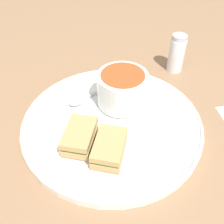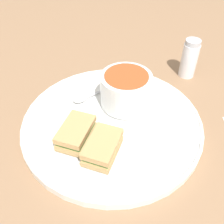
# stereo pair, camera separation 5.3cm
# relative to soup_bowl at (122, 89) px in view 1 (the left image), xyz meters

# --- Properties ---
(ground_plane) EXTENTS (2.40, 2.40, 0.00)m
(ground_plane) POSITION_rel_soup_bowl_xyz_m (-0.02, -0.06, -0.06)
(ground_plane) COLOR #8E6B4C
(plate) EXTENTS (0.38, 0.38, 0.02)m
(plate) POSITION_rel_soup_bowl_xyz_m (-0.02, -0.06, -0.05)
(plate) COLOR white
(plate) RESTS_ON ground_plane
(soup_bowl) EXTENTS (0.11, 0.11, 0.07)m
(soup_bowl) POSITION_rel_soup_bowl_xyz_m (0.00, 0.00, 0.00)
(soup_bowl) COLOR white
(soup_bowl) RESTS_ON plate
(spoon) EXTENTS (0.09, 0.09, 0.01)m
(spoon) POSITION_rel_soup_bowl_xyz_m (-0.10, -0.01, -0.03)
(spoon) COLOR silver
(spoon) RESTS_ON plate
(sandwich_half_near) EXTENTS (0.06, 0.09, 0.03)m
(sandwich_half_near) POSITION_rel_soup_bowl_xyz_m (-0.07, -0.13, -0.02)
(sandwich_half_near) COLOR tan
(sandwich_half_near) RESTS_ON plate
(sandwich_half_far) EXTENTS (0.06, 0.09, 0.03)m
(sandwich_half_far) POSITION_rel_soup_bowl_xyz_m (-0.01, -0.15, -0.02)
(sandwich_half_far) COLOR tan
(sandwich_half_far) RESTS_ON plate
(salt_shaker) EXTENTS (0.04, 0.04, 0.10)m
(salt_shaker) POSITION_rel_soup_bowl_xyz_m (0.13, 0.18, -0.01)
(salt_shaker) COLOR silver
(salt_shaker) RESTS_ON ground_plane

